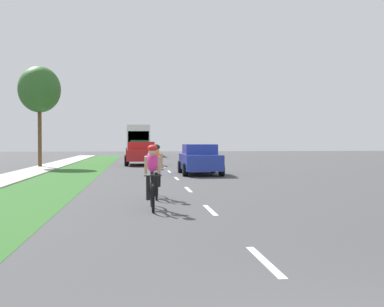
{
  "coord_description": "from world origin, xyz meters",
  "views": [
    {
      "loc": [
        -1.75,
        -2.97,
        1.66
      ],
      "look_at": [
        0.68,
        18.76,
        1.12
      ],
      "focal_mm": 45.93,
      "sensor_mm": 36.0,
      "label": 1
    }
  ],
  "objects_px": {
    "cyclist_trailing": "(156,170)",
    "suv_dark_green": "(140,149)",
    "cyclist_lead": "(152,176)",
    "bus_white": "(138,139)",
    "street_tree_near": "(39,90)",
    "pickup_red": "(141,153)",
    "sedan_blue": "(200,159)"
  },
  "relations": [
    {
      "from": "sedan_blue",
      "to": "pickup_red",
      "type": "height_order",
      "value": "pickup_red"
    },
    {
      "from": "cyclist_lead",
      "to": "suv_dark_green",
      "type": "height_order",
      "value": "suv_dark_green"
    },
    {
      "from": "suv_dark_green",
      "to": "bus_white",
      "type": "bearing_deg",
      "value": 90.44
    },
    {
      "from": "sedan_blue",
      "to": "suv_dark_green",
      "type": "bearing_deg",
      "value": 97.48
    },
    {
      "from": "bus_white",
      "to": "street_tree_near",
      "type": "bearing_deg",
      "value": -103.7
    },
    {
      "from": "street_tree_near",
      "to": "bus_white",
      "type": "bearing_deg",
      "value": 76.3
    },
    {
      "from": "cyclist_lead",
      "to": "sedan_blue",
      "type": "bearing_deg",
      "value": 77.62
    },
    {
      "from": "cyclist_lead",
      "to": "cyclist_trailing",
      "type": "distance_m",
      "value": 2.42
    },
    {
      "from": "pickup_red",
      "to": "suv_dark_green",
      "type": "bearing_deg",
      "value": 90.16
    },
    {
      "from": "cyclist_trailing",
      "to": "pickup_red",
      "type": "height_order",
      "value": "pickup_red"
    },
    {
      "from": "pickup_red",
      "to": "sedan_blue",
      "type": "bearing_deg",
      "value": -74.14
    },
    {
      "from": "cyclist_lead",
      "to": "bus_white",
      "type": "relative_size",
      "value": 0.15
    },
    {
      "from": "sedan_blue",
      "to": "street_tree_near",
      "type": "xyz_separation_m",
      "value": [
        -9.4,
        8.08,
        4.22
      ]
    },
    {
      "from": "sedan_blue",
      "to": "pickup_red",
      "type": "relative_size",
      "value": 0.84
    },
    {
      "from": "cyclist_lead",
      "to": "sedan_blue",
      "type": "distance_m",
      "value": 12.93
    },
    {
      "from": "cyclist_trailing",
      "to": "street_tree_near",
      "type": "xyz_separation_m",
      "value": [
        -6.8,
        18.29,
        4.18
      ]
    },
    {
      "from": "pickup_red",
      "to": "cyclist_lead",
      "type": "bearing_deg",
      "value": -89.73
    },
    {
      "from": "sedan_blue",
      "to": "street_tree_near",
      "type": "height_order",
      "value": "street_tree_near"
    },
    {
      "from": "suv_dark_green",
      "to": "street_tree_near",
      "type": "distance_m",
      "value": 16.04
    },
    {
      "from": "bus_white",
      "to": "street_tree_near",
      "type": "height_order",
      "value": "street_tree_near"
    },
    {
      "from": "cyclist_lead",
      "to": "street_tree_near",
      "type": "distance_m",
      "value": 22.14
    },
    {
      "from": "street_tree_near",
      "to": "suv_dark_green",
      "type": "bearing_deg",
      "value": 65.28
    },
    {
      "from": "street_tree_near",
      "to": "pickup_red",
      "type": "bearing_deg",
      "value": 17.47
    },
    {
      "from": "suv_dark_green",
      "to": "cyclist_lead",
      "type": "bearing_deg",
      "value": -89.77
    },
    {
      "from": "pickup_red",
      "to": "suv_dark_green",
      "type": "height_order",
      "value": "suv_dark_green"
    },
    {
      "from": "cyclist_trailing",
      "to": "sedan_blue",
      "type": "bearing_deg",
      "value": 75.7
    },
    {
      "from": "pickup_red",
      "to": "cyclist_trailing",
      "type": "bearing_deg",
      "value": -89.22
    },
    {
      "from": "street_tree_near",
      "to": "sedan_blue",
      "type": "bearing_deg",
      "value": -40.66
    },
    {
      "from": "cyclist_lead",
      "to": "street_tree_near",
      "type": "height_order",
      "value": "street_tree_near"
    },
    {
      "from": "cyclist_lead",
      "to": "bus_white",
      "type": "bearing_deg",
      "value": 90.28
    },
    {
      "from": "cyclist_trailing",
      "to": "suv_dark_green",
      "type": "relative_size",
      "value": 0.37
    },
    {
      "from": "cyclist_lead",
      "to": "cyclist_trailing",
      "type": "xyz_separation_m",
      "value": [
        0.17,
        2.42,
        0.0
      ]
    }
  ]
}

